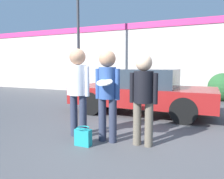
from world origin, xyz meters
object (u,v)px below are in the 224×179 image
at_px(parked_car_near, 141,91).
at_px(handbag, 83,137).
at_px(shrub, 223,87).
at_px(person_middle_with_frisbee, 107,88).
at_px(street_lamp, 82,12).
at_px(person_right, 143,92).
at_px(person_left, 78,84).

relative_size(parked_car_near, handbag, 12.27).
height_order(parked_car_near, shrub, parked_car_near).
bearing_deg(parked_car_near, person_middle_with_frisbee, -87.30).
bearing_deg(shrub, street_lamp, -162.00).
height_order(parked_car_near, street_lamp, street_lamp).
height_order(person_middle_with_frisbee, handbag, person_middle_with_frisbee).
relative_size(parked_car_near, street_lamp, 0.69).
height_order(shrub, handbag, shrub).
relative_size(person_right, parked_car_near, 0.39).
bearing_deg(street_lamp, parked_car_near, -29.70).
bearing_deg(person_right, person_left, -178.79).
distance_m(person_left, shrub, 7.03).
bearing_deg(street_lamp, person_left, -59.51).
bearing_deg(person_left, handbag, -49.26).
relative_size(street_lamp, shrub, 5.32).
bearing_deg(handbag, person_middle_with_frisbee, 50.75).
distance_m(person_middle_with_frisbee, shrub, 6.81).
bearing_deg(handbag, street_lamp, 121.47).
bearing_deg(person_right, handbag, -155.34).
bearing_deg(street_lamp, shrub, 18.00).
relative_size(person_middle_with_frisbee, street_lamp, 0.28).
bearing_deg(person_right, parked_car_near, 106.85).
bearing_deg(person_middle_with_frisbee, parked_car_near, 92.70).
height_order(person_left, shrub, person_left).
bearing_deg(shrub, parked_car_near, -123.39).
bearing_deg(shrub, person_middle_with_frisbee, -109.65).
bearing_deg(shrub, person_right, -104.25).
distance_m(person_left, handbag, 1.08).
xyz_separation_m(person_right, parked_car_near, (-0.81, 2.66, -0.29)).
bearing_deg(parked_car_near, person_left, -101.54).
relative_size(person_left, handbag, 5.22).
height_order(person_left, street_lamp, street_lamp).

